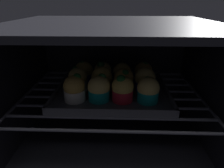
{
  "coord_description": "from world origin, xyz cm",
  "views": [
    {
      "loc": [
        1.98,
        -32.75,
        40.71
      ],
      "look_at": [
        0.0,
        21.91,
        17.14
      ],
      "focal_mm": 30.9,
      "sensor_mm": 36.0,
      "label": 1
    }
  ],
  "objects_px": {
    "muffin_row1_col3": "(145,80)",
    "muffin_row2_col1": "(103,72)",
    "muffin_row0_col1": "(99,89)",
    "muffin_row2_col2": "(122,73)",
    "baking_tray": "(112,91)",
    "muffin_row0_col3": "(148,90)",
    "muffin_row2_col0": "(84,72)",
    "muffin_row1_col2": "(124,80)",
    "muffin_row2_col3": "(143,73)",
    "muffin_row1_col1": "(102,79)",
    "muffin_row0_col2": "(122,89)",
    "muffin_row0_col0": "(74,89)",
    "muffin_row1_col0": "(78,80)"
  },
  "relations": [
    {
      "from": "muffin_row1_col0",
      "to": "muffin_row2_col1",
      "type": "xyz_separation_m",
      "value": [
        0.07,
        0.07,
        -0.0
      ]
    },
    {
      "from": "muffin_row1_col3",
      "to": "muffin_row0_col2",
      "type": "bearing_deg",
      "value": -134.52
    },
    {
      "from": "muffin_row0_col0",
      "to": "muffin_row2_col3",
      "type": "distance_m",
      "value": 0.25
    },
    {
      "from": "muffin_row0_col1",
      "to": "muffin_row1_col3",
      "type": "bearing_deg",
      "value": 27.63
    },
    {
      "from": "muffin_row0_col0",
      "to": "muffin_row2_col2",
      "type": "height_order",
      "value": "muffin_row0_col0"
    },
    {
      "from": "muffin_row1_col1",
      "to": "muffin_row2_col1",
      "type": "xyz_separation_m",
      "value": [
        -0.0,
        0.07,
        -0.0
      ]
    },
    {
      "from": "muffin_row1_col3",
      "to": "muffin_row0_col1",
      "type": "bearing_deg",
      "value": -152.37
    },
    {
      "from": "muffin_row0_col2",
      "to": "muffin_row1_col1",
      "type": "relative_size",
      "value": 1.04
    },
    {
      "from": "muffin_row2_col1",
      "to": "muffin_row2_col0",
      "type": "bearing_deg",
      "value": -178.79
    },
    {
      "from": "muffin_row1_col2",
      "to": "muffin_row2_col3",
      "type": "relative_size",
      "value": 1.01
    },
    {
      "from": "baking_tray",
      "to": "muffin_row2_col3",
      "type": "height_order",
      "value": "muffin_row2_col3"
    },
    {
      "from": "muffin_row1_col2",
      "to": "muffin_row2_col2",
      "type": "relative_size",
      "value": 1.06
    },
    {
      "from": "baking_tray",
      "to": "muffin_row2_col1",
      "type": "relative_size",
      "value": 4.61
    },
    {
      "from": "muffin_row0_col0",
      "to": "muffin_row2_col0",
      "type": "distance_m",
      "value": 0.14
    },
    {
      "from": "muffin_row2_col3",
      "to": "muffin_row1_col1",
      "type": "bearing_deg",
      "value": -152.54
    },
    {
      "from": "muffin_row0_col1",
      "to": "muffin_row1_col2",
      "type": "bearing_deg",
      "value": 43.78
    },
    {
      "from": "muffin_row0_col0",
      "to": "muffin_row0_col2",
      "type": "xyz_separation_m",
      "value": [
        0.13,
        0.0,
        -0.0
      ]
    },
    {
      "from": "baking_tray",
      "to": "muffin_row1_col1",
      "type": "bearing_deg",
      "value": -179.46
    },
    {
      "from": "muffin_row0_col2",
      "to": "muffin_row1_col2",
      "type": "relative_size",
      "value": 1.08
    },
    {
      "from": "muffin_row0_col1",
      "to": "muffin_row1_col2",
      "type": "height_order",
      "value": "muffin_row0_col1"
    },
    {
      "from": "muffin_row1_col0",
      "to": "muffin_row1_col1",
      "type": "bearing_deg",
      "value": 1.65
    },
    {
      "from": "muffin_row0_col2",
      "to": "muffin_row0_col1",
      "type": "bearing_deg",
      "value": 179.49
    },
    {
      "from": "baking_tray",
      "to": "muffin_row0_col1",
      "type": "xyz_separation_m",
      "value": [
        -0.03,
        -0.07,
        0.04
      ]
    },
    {
      "from": "baking_tray",
      "to": "muffin_row0_col1",
      "type": "relative_size",
      "value": 4.58
    },
    {
      "from": "muffin_row2_col1",
      "to": "muffin_row2_col2",
      "type": "xyz_separation_m",
      "value": [
        0.07,
        -0.0,
        -0.0
      ]
    },
    {
      "from": "muffin_row0_col3",
      "to": "muffin_row0_col0",
      "type": "bearing_deg",
      "value": -179.69
    },
    {
      "from": "muffin_row1_col3",
      "to": "muffin_row2_col0",
      "type": "xyz_separation_m",
      "value": [
        -0.2,
        0.06,
        -0.0
      ]
    },
    {
      "from": "muffin_row2_col0",
      "to": "muffin_row2_col1",
      "type": "relative_size",
      "value": 0.99
    },
    {
      "from": "muffin_row0_col2",
      "to": "muffin_row1_col2",
      "type": "bearing_deg",
      "value": 85.55
    },
    {
      "from": "baking_tray",
      "to": "muffin_row1_col3",
      "type": "relative_size",
      "value": 4.7
    },
    {
      "from": "muffin_row0_col0",
      "to": "muffin_row2_col1",
      "type": "relative_size",
      "value": 1.04
    },
    {
      "from": "muffin_row2_col2",
      "to": "muffin_row1_col0",
      "type": "bearing_deg",
      "value": -153.65
    },
    {
      "from": "muffin_row0_col3",
      "to": "muffin_row2_col0",
      "type": "distance_m",
      "value": 0.24
    },
    {
      "from": "muffin_row1_col0",
      "to": "muffin_row2_col3",
      "type": "height_order",
      "value": "muffin_row1_col0"
    },
    {
      "from": "muffin_row1_col0",
      "to": "muffin_row2_col0",
      "type": "xyz_separation_m",
      "value": [
        0.01,
        0.07,
        -0.0
      ]
    },
    {
      "from": "muffin_row1_col0",
      "to": "muffin_row0_col1",
      "type": "bearing_deg",
      "value": -42.22
    },
    {
      "from": "muffin_row0_col0",
      "to": "muffin_row2_col3",
      "type": "xyz_separation_m",
      "value": [
        0.2,
        0.14,
        -0.0
      ]
    },
    {
      "from": "muffin_row1_col3",
      "to": "muffin_row2_col1",
      "type": "height_order",
      "value": "muffin_row2_col1"
    },
    {
      "from": "muffin_row0_col1",
      "to": "muffin_row1_col3",
      "type": "height_order",
      "value": "muffin_row0_col1"
    },
    {
      "from": "muffin_row0_col0",
      "to": "muffin_row1_col2",
      "type": "xyz_separation_m",
      "value": [
        0.14,
        0.07,
        -0.0
      ]
    },
    {
      "from": "muffin_row2_col1",
      "to": "muffin_row2_col2",
      "type": "height_order",
      "value": "muffin_row2_col1"
    },
    {
      "from": "muffin_row1_col1",
      "to": "muffin_row1_col0",
      "type": "bearing_deg",
      "value": -178.35
    },
    {
      "from": "muffin_row0_col2",
      "to": "muffin_row1_col1",
      "type": "distance_m",
      "value": 0.09
    },
    {
      "from": "muffin_row2_col3",
      "to": "muffin_row0_col2",
      "type": "bearing_deg",
      "value": -117.66
    },
    {
      "from": "muffin_row1_col1",
      "to": "muffin_row1_col3",
      "type": "xyz_separation_m",
      "value": [
        0.13,
        0.0,
        -0.0
      ]
    },
    {
      "from": "muffin_row2_col0",
      "to": "muffin_row1_col2",
      "type": "bearing_deg",
      "value": -26.82
    },
    {
      "from": "muffin_row0_col2",
      "to": "muffin_row2_col0",
      "type": "relative_size",
      "value": 1.06
    },
    {
      "from": "muffin_row2_col0",
      "to": "muffin_row0_col1",
      "type": "bearing_deg",
      "value": -64.25
    },
    {
      "from": "muffin_row0_col3",
      "to": "muffin_row2_col0",
      "type": "relative_size",
      "value": 0.96
    },
    {
      "from": "muffin_row0_col0",
      "to": "muffin_row0_col2",
      "type": "bearing_deg",
      "value": 1.26
    }
  ]
}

